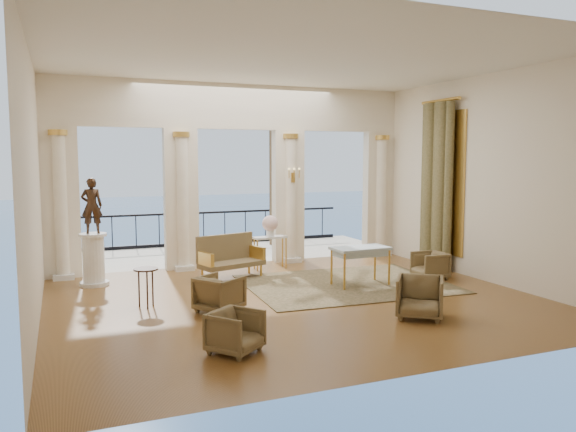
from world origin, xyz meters
name	(u,v)px	position (x,y,z in m)	size (l,w,h in m)	color
floor	(296,300)	(0.00, 0.00, 0.00)	(9.00, 9.00, 0.00)	#502D14
room_walls	(323,147)	(0.00, -1.12, 2.88)	(9.00, 9.00, 9.00)	white
arcade	(237,163)	(0.00, 3.82, 2.58)	(9.00, 0.56, 4.50)	beige
terrace	(217,254)	(0.00, 5.80, -0.05)	(10.00, 3.60, 0.10)	beige
balustrade	(204,232)	(0.00, 7.40, 0.41)	(9.00, 0.06, 1.03)	black
palm_tree	(272,112)	(2.00, 6.60, 4.09)	(2.00, 2.00, 4.50)	#4C3823
sea	(99,232)	(0.00, 60.00, -6.00)	(160.00, 160.00, 0.00)	navy
curtain	(436,186)	(4.28, 1.50, 2.02)	(0.33, 1.40, 4.09)	brown
window_frame	(442,183)	(4.47, 1.50, 2.10)	(0.04, 1.60, 3.40)	gold
wall_sconce	(293,176)	(1.40, 3.51, 2.23)	(0.30, 0.11, 0.33)	gold
rug	(346,284)	(1.50, 0.80, 0.01)	(4.20, 3.27, 0.02)	#2B2F17
armchair_a	(235,330)	(-1.93, -2.37, 0.33)	(0.64, 0.60, 0.65)	#46341E
armchair_b	(420,295)	(1.46, -1.90, 0.39)	(0.76, 0.71, 0.78)	#46341E
armchair_c	(430,264)	(3.50, 0.59, 0.34)	(0.65, 0.61, 0.67)	#46341E
armchair_d	(219,292)	(-1.58, -0.26, 0.36)	(0.69, 0.65, 0.71)	#46341E
settee	(229,257)	(-0.62, 2.40, 0.48)	(1.59, 1.02, 0.97)	#46341E
game_table	(361,251)	(1.73, 0.61, 0.74)	(1.22, 0.70, 0.82)	#A0BACE
pedestal	(94,260)	(-3.50, 2.74, 0.54)	(0.61, 0.61, 1.11)	silver
statue	(92,206)	(-3.50, 2.74, 1.70)	(0.43, 0.28, 1.17)	#322116
console_table	(270,242)	(0.60, 3.05, 0.66)	(0.87, 0.43, 0.79)	silver
urn	(270,225)	(0.60, 3.05, 1.08)	(0.39, 0.39, 0.51)	white
side_table	(146,274)	(-2.72, 0.53, 0.61)	(0.44, 0.44, 0.72)	black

